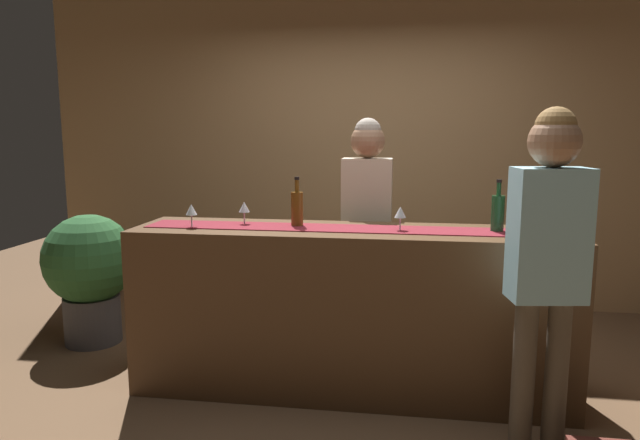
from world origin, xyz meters
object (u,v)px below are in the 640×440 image
object	(u,v)px
wine_glass_near_customer	(244,208)
potted_plant_tall	(90,269)
wine_bottle_green	(498,212)
wine_glass_mid_counter	(400,213)
customer_sipping	(548,247)
wine_glass_far_end	(191,210)
bartender	(367,212)
wine_bottle_amber	(297,208)

from	to	relation	value
wine_glass_near_customer	potted_plant_tall	distance (m)	1.50
wine_bottle_green	wine_glass_mid_counter	distance (m)	0.56
wine_glass_mid_counter	customer_sipping	distance (m)	0.89
wine_glass_far_end	customer_sipping	bearing A→B (deg)	-13.85
wine_bottle_green	wine_glass_near_customer	world-z (taller)	wine_bottle_green
wine_glass_near_customer	wine_glass_far_end	world-z (taller)	same
wine_glass_near_customer	bartender	xyz separation A→B (m)	(0.72, 0.52, -0.08)
wine_bottle_amber	wine_bottle_green	distance (m)	1.18
wine_bottle_amber	customer_sipping	distance (m)	1.46
wine_bottle_amber	customer_sipping	world-z (taller)	customer_sipping
wine_bottle_green	customer_sipping	bearing A→B (deg)	-77.19
wine_bottle_green	wine_glass_mid_counter	world-z (taller)	wine_bottle_green
wine_glass_near_customer	bartender	size ratio (longest dim) A/B	0.09
wine_bottle_amber	wine_glass_far_end	xyz separation A→B (m)	(-0.62, -0.15, -0.01)
potted_plant_tall	customer_sipping	bearing A→B (deg)	-19.90
customer_sipping	potted_plant_tall	distance (m)	3.21
wine_glass_near_customer	wine_glass_far_end	xyz separation A→B (m)	(-0.28, -0.16, 0.00)
wine_glass_near_customer	wine_glass_far_end	distance (m)	0.32
bartender	customer_sipping	xyz separation A→B (m)	(0.93, -1.16, 0.02)
wine_bottle_amber	bartender	xyz separation A→B (m)	(0.39, 0.53, -0.09)
wine_glass_mid_counter	bartender	xyz separation A→B (m)	(-0.23, 0.60, -0.08)
wine_glass_far_end	potted_plant_tall	size ratio (longest dim) A/B	0.15
wine_glass_far_end	customer_sipping	size ratio (longest dim) A/B	0.08
wine_glass_near_customer	customer_sipping	size ratio (longest dim) A/B	0.08
wine_glass_far_end	potted_plant_tall	distance (m)	1.33
wine_glass_far_end	customer_sipping	distance (m)	1.99
bartender	customer_sipping	world-z (taller)	customer_sipping
potted_plant_tall	wine_glass_near_customer	bearing A→B (deg)	-18.43
wine_bottle_amber	wine_glass_far_end	size ratio (longest dim) A/B	2.10
wine_glass_near_customer	wine_glass_mid_counter	bearing A→B (deg)	-4.95
wine_bottle_amber	wine_glass_near_customer	distance (m)	0.34
wine_glass_far_end	wine_glass_near_customer	bearing A→B (deg)	29.69
bartender	customer_sipping	bearing A→B (deg)	129.00
wine_bottle_amber	wine_glass_mid_counter	distance (m)	0.63
wine_glass_near_customer	wine_glass_mid_counter	distance (m)	0.96
wine_bottle_green	potted_plant_tall	distance (m)	2.93
potted_plant_tall	wine_glass_mid_counter	bearing A→B (deg)	-12.94
bartender	wine_glass_mid_counter	bearing A→B (deg)	111.50
wine_glass_mid_counter	bartender	world-z (taller)	bartender
wine_glass_far_end	bartender	distance (m)	1.22
wine_glass_mid_counter	customer_sipping	xyz separation A→B (m)	(0.69, -0.55, -0.07)
wine_bottle_amber	wine_bottle_green	world-z (taller)	same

